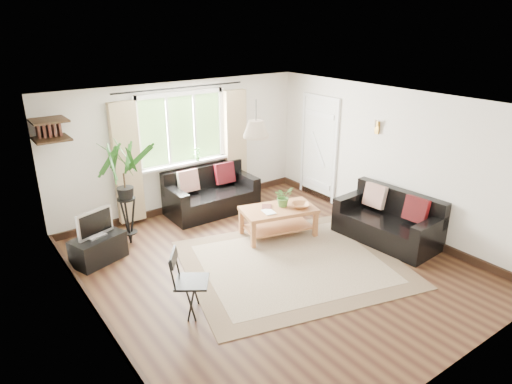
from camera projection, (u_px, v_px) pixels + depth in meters
floor at (272, 266)px, 6.75m from camera, size 5.50×5.50×0.00m
ceiling at (274, 104)px, 5.90m from camera, size 5.50×5.50×0.00m
wall_back at (182, 148)px, 8.41m from camera, size 5.00×0.02×2.40m
wall_front at (453, 275)px, 4.24m from camera, size 5.00×0.02×2.40m
wall_left at (91, 238)px, 4.96m from camera, size 0.02×5.50×2.40m
wall_right at (390, 160)px, 7.69m from camera, size 0.02×5.50×2.40m
rug at (292, 263)px, 6.81m from camera, size 3.67×3.35×0.02m
window at (182, 129)px, 8.25m from camera, size 2.50×0.16×2.16m
door at (319, 149)px, 9.03m from camera, size 0.06×0.96×2.06m
corner_shelf at (50, 130)px, 6.75m from camera, size 0.50×0.50×0.34m
pendant_lamp at (256, 125)px, 6.32m from camera, size 0.36×0.36×0.54m
wall_sconce at (376, 126)px, 7.69m from camera, size 0.12×0.12×0.28m
sofa_back at (212, 192)px, 8.52m from camera, size 1.68×0.85×0.79m
sofa_right at (387, 219)px, 7.40m from camera, size 1.70×0.95×0.77m
coffee_table at (278, 222)px, 7.63m from camera, size 1.33×0.93×0.49m
table_plant at (283, 196)px, 7.56m from camera, size 0.31×0.27×0.34m
bowl at (301, 205)px, 7.55m from camera, size 0.41×0.41×0.07m
book_a at (264, 213)px, 7.33m from camera, size 0.21×0.26×0.02m
book_b at (262, 207)px, 7.57m from camera, size 0.26×0.27×0.02m
tv_stand at (98, 249)px, 6.83m from camera, size 0.85×0.65×0.41m
tv at (95, 223)px, 6.67m from camera, size 0.61×0.37×0.45m
palm_stand at (126, 194)px, 7.15m from camera, size 0.81×0.81×1.69m
folding_chair at (192, 283)px, 5.54m from camera, size 0.61×0.61×0.85m
sill_plant at (197, 154)px, 8.50m from camera, size 0.14×0.10×0.27m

